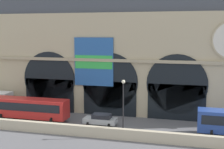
% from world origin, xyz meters
% --- Properties ---
extents(ground_plane, '(200.00, 200.00, 0.00)m').
position_xyz_m(ground_plane, '(0.00, 0.00, 0.00)').
color(ground_plane, slate).
extents(quay_parapet_wall, '(90.00, 0.70, 1.29)m').
position_xyz_m(quay_parapet_wall, '(0.00, -5.07, 0.64)').
color(quay_parapet_wall, beige).
rests_on(quay_parapet_wall, ground).
extents(station_building, '(40.92, 5.19, 18.18)m').
position_xyz_m(station_building, '(0.03, 7.37, 8.84)').
color(station_building, '#BCAD8C').
rests_on(station_building, ground).
extents(bus_midwest, '(11.00, 3.25, 3.10)m').
position_xyz_m(bus_midwest, '(-10.08, -0.57, 1.78)').
color(bus_midwest, red).
rests_on(bus_midwest, ground).
extents(car_center, '(4.40, 2.22, 1.55)m').
position_xyz_m(car_center, '(0.22, -0.32, 0.80)').
color(car_center, '#ADB2B7').
rests_on(car_center, ground).
extents(street_lamp_quayside, '(0.44, 0.44, 6.90)m').
position_xyz_m(street_lamp_quayside, '(4.21, -4.27, 4.41)').
color(street_lamp_quayside, black).
rests_on(street_lamp_quayside, ground).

